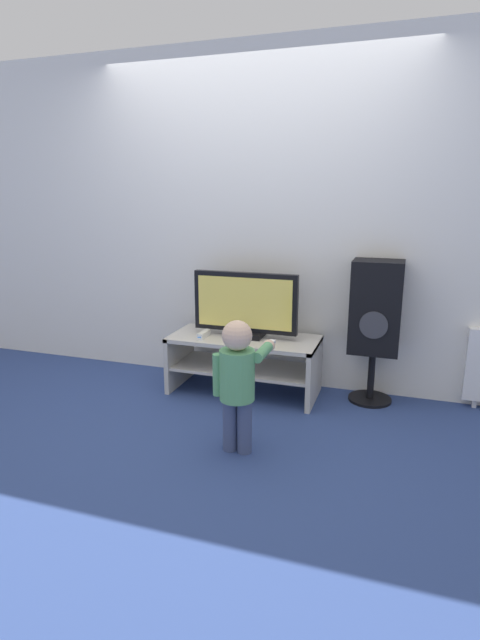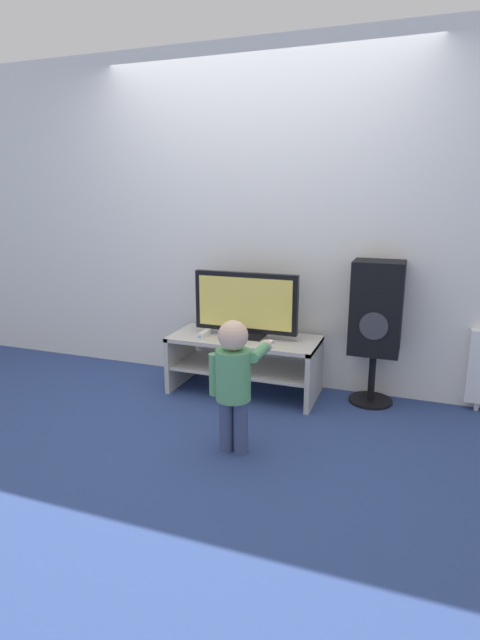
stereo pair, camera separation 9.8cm
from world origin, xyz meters
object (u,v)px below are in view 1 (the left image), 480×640
game_console (204,334)px  child (238,376)px  remote_primary (270,345)px  remote_secondary (242,343)px  speaker_tower (376,311)px  television (245,306)px

game_console → child: size_ratio=0.22×
remote_primary → remote_secondary: (-0.20, -0.02, 0.00)m
remote_primary → child: bearing=-89.9°
remote_primary → remote_secondary: same height
game_console → speaker_tower: (1.24, 0.24, 0.22)m
child → speaker_tower: speaker_tower is taller
remote_primary → remote_secondary: bearing=-174.6°
television → remote_primary: (0.25, -0.19, -0.23)m
television → speaker_tower: size_ratio=0.76×
remote_primary → remote_secondary: size_ratio=0.98×
television → speaker_tower: bearing=7.1°
television → speaker_tower: 0.95m
television → game_console: 0.38m
television → remote_primary: television is taller
child → television: bearing=105.5°
game_console → remote_secondary: game_console is taller
remote_primary → television: bearing=142.6°
television → speaker_tower: speaker_tower is taller
remote_secondary → child: 0.72m
television → remote_primary: size_ratio=6.16×
speaker_tower → television: bearing=-172.9°
television → remote_secondary: 0.31m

